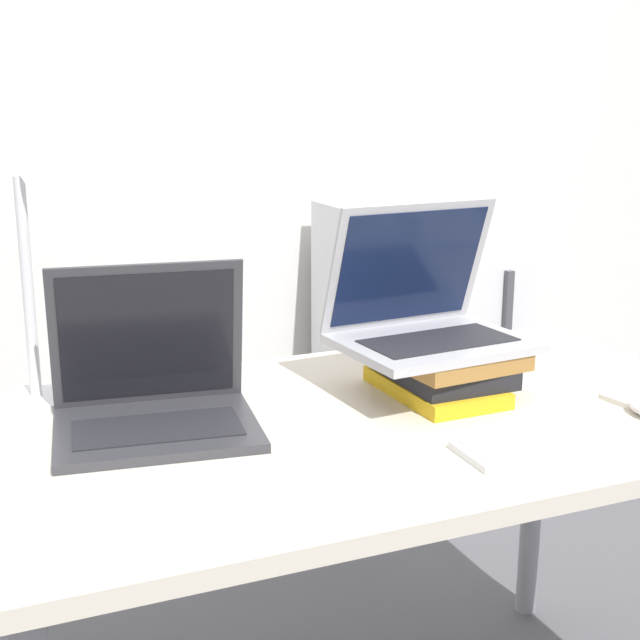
# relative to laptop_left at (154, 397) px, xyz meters

# --- Properties ---
(wall_back) EXTENTS (8.00, 0.05, 2.70)m
(wall_back) POSITION_rel_laptop_left_xyz_m (0.36, 1.43, 0.57)
(wall_back) COLOR silver
(wall_back) RESTS_ON ground_plane
(desk) EXTENTS (1.34, 0.79, 0.72)m
(desk) POSITION_rel_laptop_left_xyz_m (0.36, -0.09, -0.13)
(desk) COLOR beige
(desk) RESTS_ON ground_plane
(laptop_left) EXTENTS (0.36, 0.30, 0.27)m
(laptop_left) POSITION_rel_laptop_left_xyz_m (0.00, 0.00, 0.00)
(laptop_left) COLOR #333338
(laptop_left) RESTS_ON desk
(book_stack) EXTENTS (0.24, 0.28, 0.09)m
(book_stack) POSITION_rel_laptop_left_xyz_m (0.53, -0.03, -0.01)
(book_stack) COLOR gold
(book_stack) RESTS_ON desk
(laptop_on_books) EXTENTS (0.35, 0.29, 0.26)m
(laptop_on_books) POSITION_rel_laptop_left_xyz_m (0.51, -0.00, 0.09)
(laptop_on_books) COLOR #B2B2B7
(laptop_on_books) RESTS_ON book_stack
(wireless_keyboard) EXTENTS (0.31, 0.12, 0.01)m
(wireless_keyboard) POSITION_rel_laptop_left_xyz_m (0.56, -0.33, -0.05)
(wireless_keyboard) COLOR white
(wireless_keyboard) RESTS_ON desk
(desk_lamp) EXTENTS (0.23, 0.20, 0.54)m
(desk_lamp) POSITION_rel_laptop_left_xyz_m (-0.10, 0.16, 0.35)
(desk_lamp) COLOR white
(desk_lamp) RESTS_ON desk
(mini_fridge) EXTENTS (0.58, 0.50, 0.92)m
(mini_fridge) POSITION_rel_laptop_left_xyz_m (1.12, 1.10, -0.31)
(mini_fridge) COLOR white
(mini_fridge) RESTS_ON ground_plane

